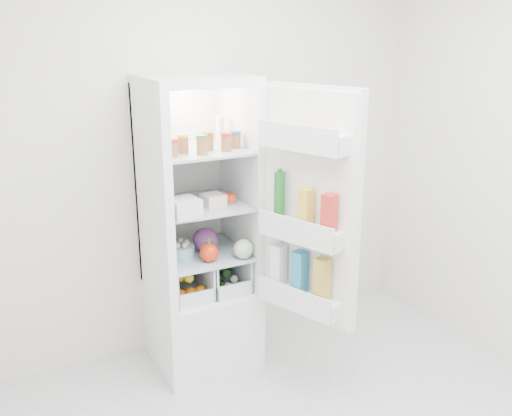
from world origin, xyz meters
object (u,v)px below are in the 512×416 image
refrigerator (198,261)px  mushroom_bowl (181,251)px  fridge_door (308,214)px  red_cabbage (205,240)px

refrigerator → mushroom_bowl: (-0.14, -0.09, 0.12)m
mushroom_bowl → fridge_door: fridge_door is taller
refrigerator → fridge_door: size_ratio=1.38×
red_cabbage → fridge_door: bearing=-55.0°
red_cabbage → mushroom_bowl: red_cabbage is taller
refrigerator → red_cabbage: size_ratio=11.82×
red_cabbage → fridge_door: 0.72m
refrigerator → mushroom_bowl: 0.20m
mushroom_bowl → fridge_door: (0.55, -0.53, 0.31)m
red_cabbage → fridge_door: size_ratio=0.12×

